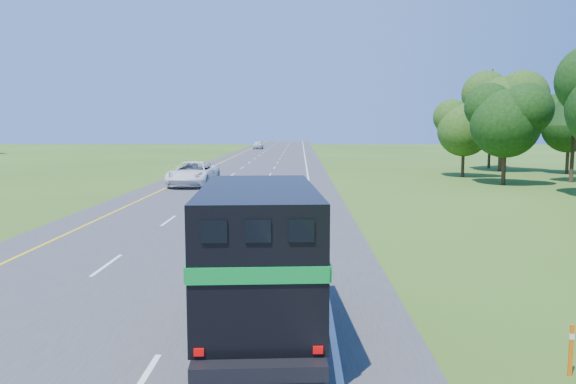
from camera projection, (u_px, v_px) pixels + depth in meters
name	position (u px, v px, depth m)	size (l,w,h in m)	color
road	(246.00, 181.00, 48.87)	(15.00, 260.00, 0.04)	#38383A
lane_markings	(246.00, 180.00, 48.87)	(11.15, 260.00, 0.01)	yellow
horse_truck	(259.00, 253.00, 12.78)	(2.93, 7.87, 3.42)	black
white_suv	(193.00, 174.00, 44.55)	(3.18, 6.90, 1.92)	white
far_car	(258.00, 145.00, 116.50)	(1.92, 4.78, 1.63)	silver
delineator	(571.00, 349.00, 10.64)	(0.08, 0.05, 1.02)	#E4580C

